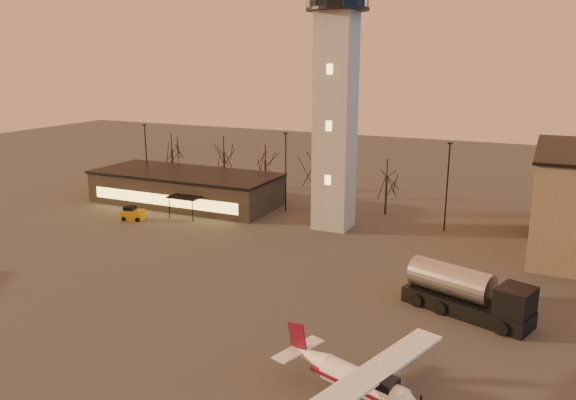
{
  "coord_description": "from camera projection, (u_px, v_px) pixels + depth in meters",
  "views": [
    {
      "loc": [
        21.76,
        -29.05,
        19.03
      ],
      "look_at": [
        2.12,
        13.0,
        7.35
      ],
      "focal_mm": 35.0,
      "sensor_mm": 36.0,
      "label": 1
    }
  ],
  "objects": [
    {
      "name": "ground",
      "position": [
        182.0,
        340.0,
        39.1
      ],
      "size": [
        220.0,
        220.0,
        0.0
      ],
      "primitive_type": "plane",
      "color": "#3A3836",
      "rests_on": "ground"
    },
    {
      "name": "control_tower",
      "position": [
        336.0,
        85.0,
        61.47
      ],
      "size": [
        6.8,
        6.8,
        32.6
      ],
      "color": "#A3A09B",
      "rests_on": "ground"
    },
    {
      "name": "terminal",
      "position": [
        186.0,
        188.0,
        75.7
      ],
      "size": [
        25.4,
        12.2,
        4.3
      ],
      "color": "black",
      "rests_on": "ground"
    },
    {
      "name": "light_poles",
      "position": [
        341.0,
        180.0,
        64.81
      ],
      "size": [
        58.5,
        12.25,
        10.14
      ],
      "color": "black",
      "rests_on": "ground"
    },
    {
      "name": "tree_row",
      "position": [
        264.0,
        156.0,
        77.68
      ],
      "size": [
        37.2,
        9.2,
        8.8
      ],
      "color": "black",
      "rests_on": "ground"
    },
    {
      "name": "cessna_front",
      "position": [
        366.0,
        388.0,
        31.3
      ],
      "size": [
        10.11,
        12.44,
        3.47
      ],
      "rotation": [
        0.0,
        0.0,
        -0.31
      ],
      "color": "white",
      "rests_on": "ground"
    },
    {
      "name": "fuel_truck",
      "position": [
        466.0,
        296.0,
        42.84
      ],
      "size": [
        10.14,
        5.73,
        3.62
      ],
      "rotation": [
        0.0,
        0.0,
        -0.32
      ],
      "color": "black",
      "rests_on": "ground"
    },
    {
      "name": "service_cart",
      "position": [
        133.0,
        215.0,
        68.25
      ],
      "size": [
        2.92,
        2.23,
        1.68
      ],
      "rotation": [
        0.0,
        0.0,
        0.26
      ],
      "color": "#C7880B",
      "rests_on": "ground"
    }
  ]
}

